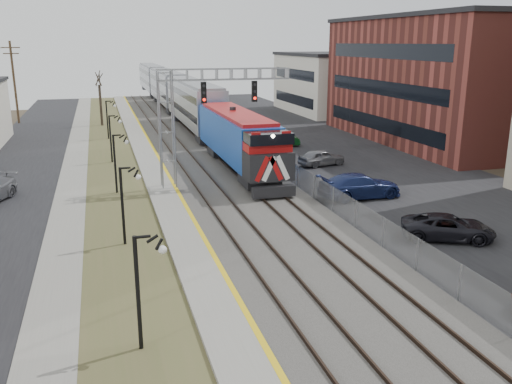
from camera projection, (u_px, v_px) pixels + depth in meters
name	position (u px, v px, depth m)	size (l,w,h in m)	color
street_west	(11.00, 177.00, 40.90)	(7.00, 120.00, 0.04)	black
sidewalk	(74.00, 173.00, 42.10)	(2.00, 120.00, 0.08)	gray
grass_median	(114.00, 170.00, 42.91)	(4.00, 120.00, 0.06)	#4B4F2A
platform	(152.00, 167.00, 43.69)	(2.00, 120.00, 0.24)	gray
ballast_bed	(212.00, 163.00, 45.03)	(8.00, 120.00, 0.20)	#595651
parking_lot	(344.00, 156.00, 48.27)	(16.00, 120.00, 0.04)	black
platform_edge	(163.00, 165.00, 43.89)	(0.24, 120.00, 0.01)	gold
track_near	(189.00, 163.00, 44.45)	(1.58, 120.00, 0.15)	#2D2119
track_far	(230.00, 160.00, 45.39)	(1.58, 120.00, 0.15)	#2D2119
train	(175.00, 94.00, 74.79)	(3.00, 85.85, 5.33)	#1446AA
signal_gantry	(191.00, 108.00, 36.34)	(9.00, 1.07, 8.15)	gray
lampposts	(122.00, 205.00, 26.91)	(0.14, 62.14, 4.00)	black
fence	(261.00, 152.00, 45.97)	(0.04, 120.00, 1.60)	gray
car_lot_c	(448.00, 228.00, 27.74)	(2.14, 4.63, 1.29)	black
car_lot_d	(360.00, 186.00, 35.11)	(2.23, 5.49, 1.59)	#16214E
car_lot_e	(321.00, 158.00, 44.35)	(1.57, 3.91, 1.33)	slate
car_lot_f	(277.00, 139.00, 52.62)	(1.52, 4.36, 1.44)	#0C3C14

